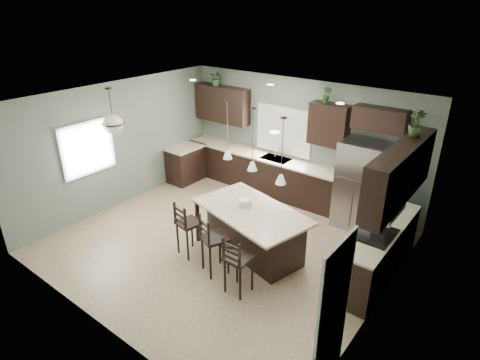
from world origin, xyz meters
name	(u,v)px	position (x,y,z in m)	size (l,w,h in m)	color
ground	(224,243)	(0.00, 0.00, 0.00)	(6.00, 6.00, 0.00)	#9E8466
pantry_door	(333,315)	(2.98, -1.55, 1.02)	(0.04, 0.82, 2.04)	white
window_back	(284,131)	(-0.40, 2.73, 1.55)	(1.35, 0.02, 1.00)	white
window_left	(87,148)	(-2.98, -0.80, 1.55)	(0.02, 1.10, 1.00)	white
left_return_cabs	(185,164)	(-2.70, 1.70, 0.45)	(0.60, 0.90, 0.90)	black
left_return_countertop	(185,147)	(-2.68, 1.70, 0.92)	(0.66, 0.96, 0.04)	beige
back_lower_cabs	(260,173)	(-0.85, 2.45, 0.45)	(4.20, 0.60, 0.90)	black
back_countertop	(260,155)	(-0.85, 2.43, 0.92)	(4.20, 0.66, 0.04)	beige
sink_inset	(276,159)	(-0.40, 2.43, 0.94)	(0.70, 0.45, 0.01)	gray
faucet	(275,153)	(-0.40, 2.40, 1.08)	(0.02, 0.02, 0.28)	silver
back_upper_left	(222,104)	(-2.15, 2.58, 1.95)	(1.55, 0.34, 0.90)	black
back_upper_right	(329,125)	(0.80, 2.58, 1.95)	(0.85, 0.34, 0.90)	black
fridge_header	(380,119)	(1.85, 2.58, 2.25)	(1.05, 0.34, 0.45)	black
right_lower_cabs	(378,252)	(2.70, 0.87, 0.45)	(0.60, 2.35, 0.90)	black
right_countertop	(381,228)	(2.68, 0.87, 0.92)	(0.66, 2.35, 0.04)	beige
cooktop	(375,234)	(2.68, 0.60, 0.94)	(0.58, 0.75, 0.02)	black
wall_oven_front	(354,253)	(2.40, 0.60, 0.45)	(0.01, 0.72, 0.60)	gray
right_upper_cabs	(400,173)	(2.83, 0.87, 1.95)	(0.34, 2.35, 0.90)	black
microwave	(387,202)	(2.78, 0.60, 1.55)	(0.40, 0.75, 0.40)	gray
refrigerator	(361,185)	(1.77, 2.27, 0.93)	(0.90, 0.74, 1.85)	#95959D
kitchen_island	(251,232)	(0.63, 0.06, 0.46)	(2.12, 1.20, 0.92)	black
serving_dish	(245,203)	(0.43, 0.11, 0.99)	(0.24, 0.24, 0.14)	silver
bar_stool_left	(189,228)	(-0.27, -0.64, 0.54)	(0.40, 0.40, 1.09)	black
bar_stool_center	(215,244)	(0.45, -0.76, 0.56)	(0.41, 0.41, 1.12)	black
bar_stool_right	(239,264)	(1.10, -0.93, 0.53)	(0.39, 0.39, 1.06)	black
pendant_left	(227,130)	(-0.05, 0.23, 2.25)	(0.17, 0.17, 1.10)	white
pendant_center	(253,140)	(0.63, 0.06, 2.25)	(0.17, 0.17, 1.10)	white
pendant_right	(282,151)	(1.31, -0.10, 2.25)	(0.17, 0.17, 1.10)	silver
chandelier	(112,111)	(-2.53, -0.41, 2.32)	(0.45, 0.45, 0.96)	beige
plant_back_left	(217,78)	(-2.29, 2.55, 2.59)	(0.34, 0.29, 0.38)	#2A5525
plant_back_right	(327,95)	(0.70, 2.55, 2.57)	(0.19, 0.15, 0.35)	#275123
plant_right_wall	(417,123)	(2.80, 1.43, 2.60)	(0.23, 0.23, 0.41)	#314A20
room_shell	(222,163)	(0.00, 0.00, 1.70)	(6.00, 6.00, 6.00)	slate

